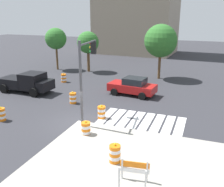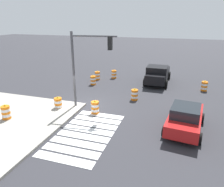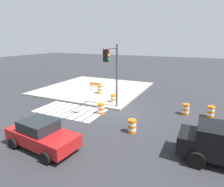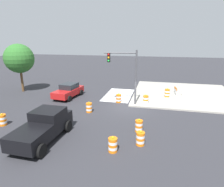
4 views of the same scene
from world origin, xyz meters
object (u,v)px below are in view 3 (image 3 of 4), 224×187
object	(u,v)px
traffic_barrel_near_corner	(186,109)
traffic_barrel_crosswalk_end	(114,99)
traffic_light_pole	(113,67)
traffic_barrel_opposite_curb	(211,112)
construction_barricade	(95,85)
traffic_barrel_far_curb	(101,109)
traffic_barrel_on_sidewalk	(100,89)
sports_car	(42,135)
traffic_barrel_median_near	(132,126)

from	to	relation	value
traffic_barrel_near_corner	traffic_barrel_crosswalk_end	world-z (taller)	same
traffic_barrel_crosswalk_end	traffic_light_pole	bearing A→B (deg)	113.23
traffic_barrel_opposite_curb	traffic_light_pole	distance (m)	8.61
traffic_barrel_near_corner	construction_barricade	size ratio (longest dim) A/B	0.77
traffic_barrel_far_curb	construction_barricade	distance (m)	7.65
traffic_barrel_opposite_curb	traffic_barrel_on_sidewalk	xyz separation A→B (m)	(11.16, -2.08, 0.15)
traffic_barrel_crosswalk_end	construction_barricade	world-z (taller)	construction_barricade
sports_car	traffic_barrel_crosswalk_end	bearing A→B (deg)	-92.13
traffic_barrel_median_near	traffic_barrel_opposite_curb	xyz separation A→B (m)	(-4.78, -5.23, 0.00)
traffic_barrel_near_corner	traffic_barrel_median_near	bearing A→B (deg)	59.43
traffic_barrel_near_corner	traffic_barrel_crosswalk_end	size ratio (longest dim) A/B	1.00
traffic_barrel_on_sidewalk	traffic_barrel_far_curb	bearing A→B (deg)	119.18
traffic_barrel_near_corner	traffic_barrel_far_curb	xyz separation A→B (m)	(6.42, 2.83, 0.00)
traffic_barrel_crosswalk_end	traffic_barrel_median_near	size ratio (longest dim) A/B	1.00
traffic_barrel_near_corner	traffic_barrel_opposite_curb	bearing A→B (deg)	-171.52
sports_car	traffic_barrel_median_near	size ratio (longest dim) A/B	4.39
sports_car	traffic_barrel_near_corner	size ratio (longest dim) A/B	4.39
traffic_barrel_on_sidewalk	traffic_light_pole	size ratio (longest dim) A/B	0.19
traffic_light_pole	traffic_barrel_far_curb	bearing A→B (deg)	44.31
traffic_barrel_far_curb	traffic_barrel_crosswalk_end	bearing A→B (deg)	-86.36
traffic_barrel_near_corner	sports_car	bearing A→B (deg)	52.18
traffic_barrel_on_sidewalk	traffic_light_pole	world-z (taller)	traffic_light_pole
traffic_barrel_near_corner	traffic_barrel_median_near	xyz separation A→B (m)	(2.93, 4.96, 0.00)
traffic_barrel_near_corner	traffic_barrel_far_curb	size ratio (longest dim) A/B	1.00
sports_car	traffic_barrel_median_near	xyz separation A→B (m)	(-4.01, -3.98, -0.36)
sports_car	traffic_barrel_far_curb	xyz separation A→B (m)	(-0.52, -6.11, -0.36)
traffic_barrel_median_near	traffic_barrel_on_sidewalk	distance (m)	9.71
traffic_barrel_median_near	construction_barricade	size ratio (longest dim) A/B	0.77
traffic_barrel_median_near	traffic_barrel_far_curb	distance (m)	4.09
traffic_barrel_near_corner	traffic_light_pole	distance (m)	6.96
traffic_barrel_crosswalk_end	traffic_barrel_near_corner	bearing A→B (deg)	179.36
traffic_barrel_near_corner	traffic_barrel_crosswalk_end	xyz separation A→B (m)	(6.60, -0.07, 0.00)
traffic_barrel_median_near	construction_barricade	world-z (taller)	construction_barricade
traffic_light_pole	traffic_barrel_near_corner	bearing A→B (deg)	-159.70
traffic_barrel_near_corner	traffic_barrel_median_near	distance (m)	5.76
traffic_barrel_crosswalk_end	traffic_barrel_far_curb	xyz separation A→B (m)	(-0.18, 2.90, 0.00)
sports_car	construction_barricade	distance (m)	13.02
sports_car	traffic_barrel_crosswalk_end	world-z (taller)	sports_car
sports_car	construction_barricade	bearing A→B (deg)	-73.53
traffic_barrel_median_near	traffic_barrel_opposite_curb	bearing A→B (deg)	-132.40
traffic_barrel_median_near	traffic_barrel_on_sidewalk	xyz separation A→B (m)	(6.38, -7.32, 0.15)
traffic_barrel_near_corner	traffic_barrel_opposite_curb	distance (m)	1.87
sports_car	traffic_barrel_far_curb	distance (m)	6.14
traffic_barrel_opposite_curb	traffic_barrel_far_curb	bearing A→B (deg)	20.57
sports_car	traffic_light_pole	size ratio (longest dim) A/B	0.81
traffic_barrel_opposite_curb	construction_barricade	world-z (taller)	construction_barricade
traffic_barrel_near_corner	traffic_light_pole	bearing A→B (deg)	20.30
traffic_barrel_far_curb	traffic_barrel_opposite_curb	xyz separation A→B (m)	(-8.27, -3.10, 0.00)
traffic_barrel_median_near	traffic_barrel_on_sidewalk	world-z (taller)	traffic_barrel_on_sidewalk
traffic_barrel_near_corner	traffic_barrel_far_curb	world-z (taller)	same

